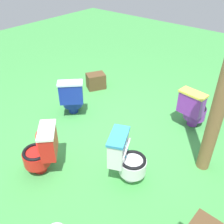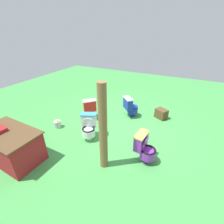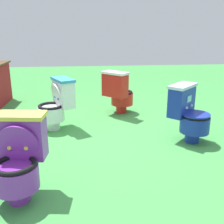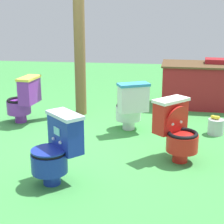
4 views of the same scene
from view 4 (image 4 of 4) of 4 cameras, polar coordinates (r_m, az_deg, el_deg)
The scene contains 8 objects.
ground at distance 4.77m, azimuth -4.37°, elevation -5.57°, with size 14.00×14.00×0.00m, color #429947.
toilet_red at distance 4.35m, azimuth 9.99°, elevation -2.72°, with size 0.63×0.63×0.73m.
toilet_purple at distance 5.81m, azimuth -13.53°, elevation 1.96°, with size 0.54×0.46×0.73m.
toilet_white at distance 5.28m, azimuth 2.90°, elevation 0.95°, with size 0.57×0.62×0.73m.
toilet_blue at distance 3.80m, azimuth -8.57°, elevation -5.63°, with size 0.63×0.63×0.73m.
vendor_table at distance 6.78m, azimuth 13.90°, elevation 4.13°, with size 1.50×0.92×0.85m.
wooden_post at distance 6.01m, azimuth -5.01°, elevation 8.92°, with size 0.18×0.18×2.00m, color brown.
lemon_bucket at distance 5.41m, azimuth 15.79°, elevation -2.15°, with size 0.22×0.22×0.28m.
Camera 4 is at (0.94, -4.32, 1.79)m, focal length 58.94 mm.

